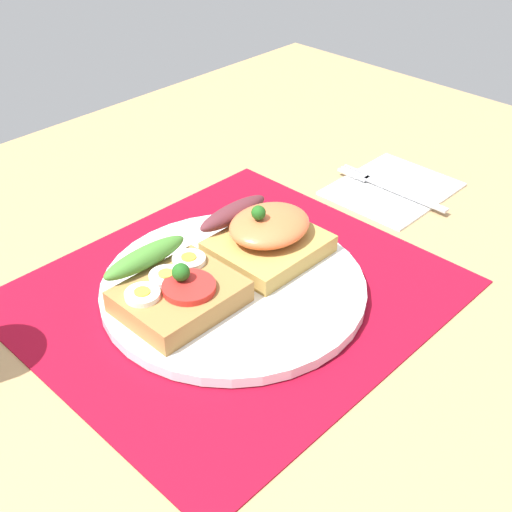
{
  "coord_description": "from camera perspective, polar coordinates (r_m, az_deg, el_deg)",
  "views": [
    {
      "loc": [
        -33.88,
        -35.67,
        38.98
      ],
      "look_at": [
        3.0,
        0.0,
        2.82
      ],
      "focal_mm": 47.11,
      "sensor_mm": 36.0,
      "label": 1
    }
  ],
  "objects": [
    {
      "name": "sandwich_salmon",
      "position": [
        0.65,
        0.79,
        1.88
      ],
      "size": [
        10.26,
        10.4,
        5.56
      ],
      "color": "#B18D45",
      "rests_on": "plate"
    },
    {
      "name": "ground_plane",
      "position": [
        0.64,
        -1.88,
        -4.37
      ],
      "size": [
        120.0,
        90.0,
        3.2
      ],
      "primitive_type": "cube",
      "color": "tan"
    },
    {
      "name": "fork",
      "position": [
        0.8,
        11.11,
        5.8
      ],
      "size": [
        1.62,
        14.58,
        0.32
      ],
      "color": "#B7B7BC",
      "rests_on": "napkin"
    },
    {
      "name": "sandwich_egg_tomato",
      "position": [
        0.59,
        -6.94,
        -2.77
      ],
      "size": [
        10.13,
        9.78,
        4.31
      ],
      "color": "#9E703B",
      "rests_on": "plate"
    },
    {
      "name": "placemat",
      "position": [
        0.63,
        -1.91,
        -3.13
      ],
      "size": [
        36.91,
        33.06,
        0.3
      ],
      "primitive_type": "cube",
      "color": "maroon",
      "rests_on": "ground_plane"
    },
    {
      "name": "plate",
      "position": [
        0.62,
        -1.92,
        -2.66
      ],
      "size": [
        24.53,
        24.53,
        1.02
      ],
      "primitive_type": "cylinder",
      "color": "white",
      "rests_on": "placemat"
    },
    {
      "name": "napkin",
      "position": [
        0.8,
        11.5,
        5.69
      ],
      "size": [
        13.94,
        11.54,
        0.6
      ],
      "primitive_type": "cube",
      "color": "white",
      "rests_on": "ground_plane"
    }
  ]
}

